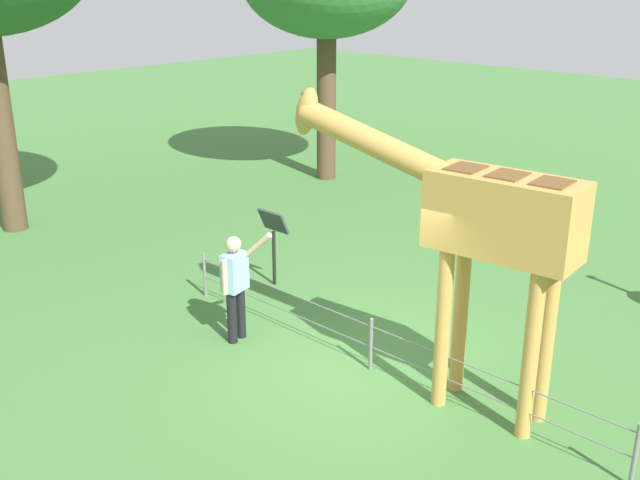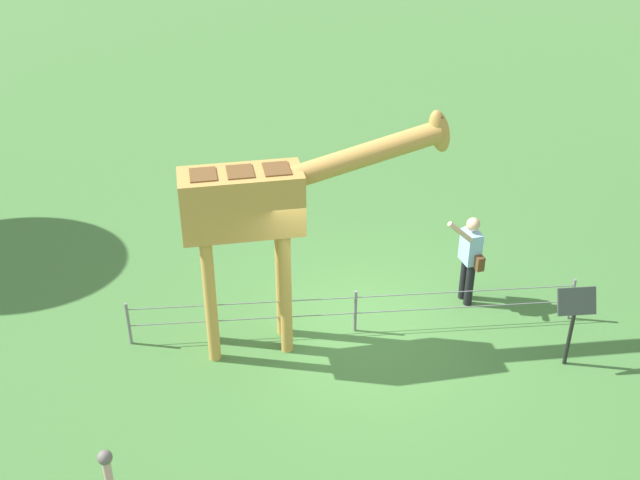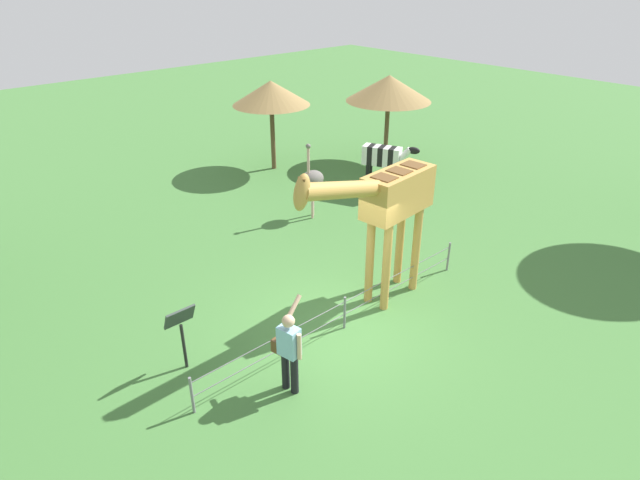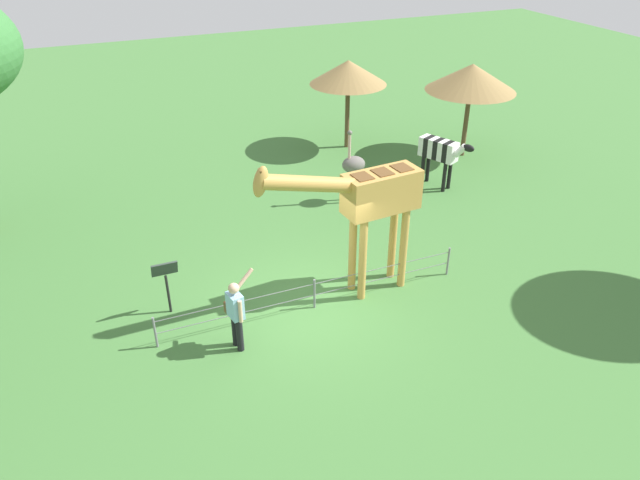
% 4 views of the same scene
% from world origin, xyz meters
% --- Properties ---
extents(ground_plane, '(60.00, 60.00, 0.00)m').
position_xyz_m(ground_plane, '(0.00, 0.00, 0.00)').
color(ground_plane, '#427538').
extents(giraffe, '(3.89, 0.85, 3.68)m').
position_xyz_m(giraffe, '(-1.34, -0.12, 2.36)').
color(giraffe, '#C69347').
rests_on(giraffe, ground_plane).
extents(visitor, '(0.67, 0.57, 1.68)m').
position_xyz_m(visitor, '(1.95, 0.70, 0.90)').
color(visitor, black).
rests_on(visitor, ground_plane).
extents(info_sign, '(0.56, 0.21, 1.32)m').
position_xyz_m(info_sign, '(3.02, -1.05, 0.95)').
color(info_sign, black).
rests_on(info_sign, ground_plane).
extents(wire_fence, '(7.05, 0.05, 0.75)m').
position_xyz_m(wire_fence, '(0.00, 0.06, 0.40)').
color(wire_fence, slate).
rests_on(wire_fence, ground_plane).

